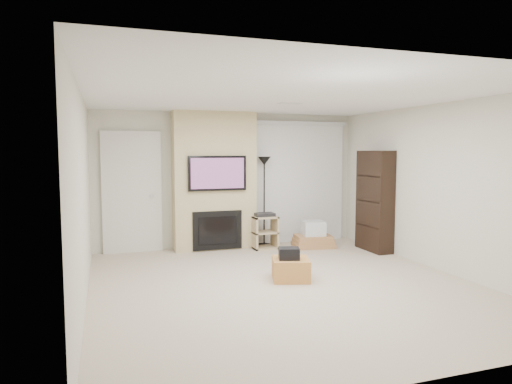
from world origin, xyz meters
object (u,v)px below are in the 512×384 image
object	(u,v)px
floor_lamp	(264,176)
bookshelf	(375,201)
ottoman	(291,269)
av_stand	(264,230)
box_stack	(313,237)

from	to	relation	value
floor_lamp	bookshelf	distance (m)	2.07
ottoman	av_stand	distance (m)	2.11
floor_lamp	av_stand	xyz separation A→B (m)	(-0.08, -0.24, -0.98)
ottoman	bookshelf	xyz separation A→B (m)	(2.16, 1.28, 0.75)
av_stand	bookshelf	xyz separation A→B (m)	(1.82, -0.79, 0.55)
ottoman	box_stack	xyz separation A→B (m)	(1.25, 1.90, 0.03)
floor_lamp	av_stand	bearing A→B (deg)	-108.02
floor_lamp	box_stack	distance (m)	1.47
ottoman	av_stand	bearing A→B (deg)	80.52
box_stack	bookshelf	world-z (taller)	bookshelf
floor_lamp	box_stack	world-z (taller)	floor_lamp
floor_lamp	bookshelf	world-z (taller)	bookshelf
ottoman	floor_lamp	xyz separation A→B (m)	(0.42, 2.30, 1.18)
av_stand	ottoman	bearing A→B (deg)	-99.48
box_stack	ottoman	bearing A→B (deg)	-123.46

